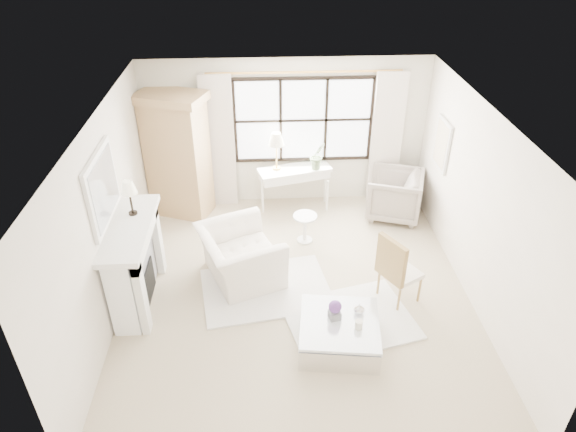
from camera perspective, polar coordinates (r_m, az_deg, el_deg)
The scene contains 32 objects.
floor at distance 7.65m, azimuth 0.90°, elevation -8.49°, with size 5.50×5.50×0.00m, color #BEAC8D.
ceiling at distance 6.23m, azimuth 1.11°, elevation 10.64°, with size 5.50×5.50×0.00m, color white.
wall_back at distance 9.28m, azimuth -0.19°, elevation 9.18°, with size 5.00×5.00×0.00m, color silver.
wall_front at distance 4.76m, azimuth 3.38°, elevation -17.85°, with size 5.00×5.00×0.00m, color silver.
wall_left at distance 7.14m, azimuth -19.46°, elevation -0.50°, with size 5.50×5.50×0.00m, color beige.
wall_right at distance 7.43m, azimuth 20.59°, elevation 0.64°, with size 5.50×5.50×0.00m, color white.
window_pane at distance 9.19m, azimuth 1.71°, elevation 10.60°, with size 2.40×0.02×1.50m, color white.
window_frame at distance 9.18m, azimuth 1.72°, elevation 10.58°, with size 2.50×0.04×1.50m, color black, non-canonical shape.
curtain_rod at distance 8.84m, azimuth 1.84°, elevation 15.70°, with size 0.04×0.04×3.30m, color #BD8941.
curtain_left at distance 9.26m, azimuth -7.67°, elevation 8.04°, with size 0.55×0.10×2.47m, color beige.
curtain_right at distance 9.49m, azimuth 10.88°, elevation 8.37°, with size 0.55×0.10×2.47m, color beige.
fireplace at distance 7.46m, azimuth -16.82°, elevation -4.98°, with size 0.58×1.66×1.26m.
mirror_frame at distance 6.89m, azimuth -19.95°, elevation 2.93°, with size 0.05×1.15×0.95m, color white.
mirror_glass at distance 6.88m, azimuth -19.71°, elevation 2.95°, with size 0.02×1.00×0.80m, color silver.
art_frame at distance 8.73m, azimuth 16.75°, elevation 7.64°, with size 0.04×0.62×0.82m, color silver.
art_canvas at distance 8.72m, azimuth 16.62°, elevation 7.64°, with size 0.01×0.52×0.72m, color beige.
mantel_lamp at distance 7.16m, azimuth -17.31°, elevation 2.89°, with size 0.22×0.22×0.51m.
armoire at distance 9.16m, azimuth -12.19°, elevation 6.66°, with size 1.29×1.05×2.24m.
console_table at distance 9.43m, azimuth 0.72°, elevation 3.14°, with size 1.37×0.76×0.80m.
console_lamp at distance 8.99m, azimuth -1.31°, elevation 8.42°, with size 0.28×0.28×0.69m.
orchid_plant at distance 9.15m, azimuth 3.30°, elevation 6.69°, with size 0.27×0.22×0.50m, color #617A51.
side_table at distance 8.52m, azimuth 1.90°, elevation -0.94°, with size 0.40×0.40×0.51m.
rug_left at distance 7.69m, azimuth -2.46°, elevation -8.13°, with size 1.84×1.30×0.03m, color silver.
rug_right at distance 7.26m, azimuth 6.88°, elevation -11.37°, with size 1.68×1.26×0.03m, color white.
club_armchair at distance 7.72m, azimuth -5.34°, elevation -4.43°, with size 1.23×1.07×0.80m, color white.
wingback_chair at distance 9.36m, azimuth 11.72°, elevation 2.33°, with size 0.90×0.93×0.85m, color gray.
french_chair at distance 7.51m, azimuth 12.14°, elevation -7.17°, with size 0.66×0.66×1.08m.
coffee_table at distance 6.82m, azimuth 5.69°, elevation -12.84°, with size 1.12×1.12×0.38m.
planter_box at distance 6.70m, azimuth 5.20°, elevation -10.87°, with size 0.14×0.14×0.11m, color slate.
planter_flowers at distance 6.60m, azimuth 5.26°, elevation -10.00°, with size 0.17×0.17×0.17m, color #5A317B.
pillar_candle at distance 6.59m, azimuth 7.87°, elevation -11.87°, with size 0.10×0.10×0.12m, color beige.
coffee_vase at distance 6.78m, azimuth 7.92°, elevation -10.17°, with size 0.14×0.14×0.15m, color silver.
Camera 1 is at (-0.43, -5.77, 5.01)m, focal length 32.00 mm.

